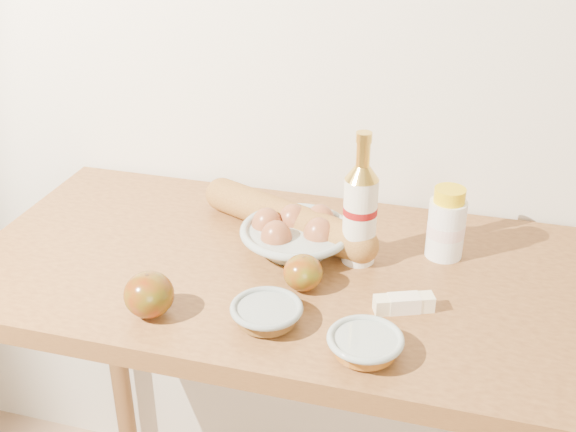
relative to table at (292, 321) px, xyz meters
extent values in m
cube|color=silver|center=(0.00, 0.33, 0.52)|extent=(3.50, 0.02, 2.60)
cube|color=#976230|center=(0.00, 0.00, 0.10)|extent=(1.20, 0.60, 0.04)
cylinder|color=brown|center=(-0.55, 0.25, -0.35)|extent=(0.05, 0.05, 0.86)
cylinder|color=brown|center=(0.55, 0.25, -0.35)|extent=(0.05, 0.05, 0.86)
cylinder|color=beige|center=(0.11, 0.05, 0.21)|extent=(0.08, 0.08, 0.17)
cylinder|color=maroon|center=(0.11, 0.05, 0.23)|extent=(0.08, 0.08, 0.01)
cone|color=gold|center=(0.11, 0.05, 0.30)|extent=(0.08, 0.08, 0.03)
cylinder|color=gold|center=(0.11, 0.05, 0.34)|extent=(0.03, 0.03, 0.04)
cylinder|color=gold|center=(0.11, 0.05, 0.37)|extent=(0.04, 0.04, 0.02)
cylinder|color=white|center=(0.26, 0.12, 0.18)|extent=(0.09, 0.09, 0.11)
cylinder|color=beige|center=(0.26, 0.12, 0.18)|extent=(0.09, 0.09, 0.02)
cylinder|color=yellow|center=(0.26, 0.12, 0.25)|extent=(0.08, 0.08, 0.03)
torus|color=#97A59E|center=(-0.01, 0.06, 0.16)|extent=(0.28, 0.28, 0.02)
ellipsoid|color=brown|center=(-0.04, 0.02, 0.16)|extent=(0.08, 0.08, 0.07)
ellipsoid|color=brown|center=(0.04, 0.06, 0.16)|extent=(0.08, 0.08, 0.07)
ellipsoid|color=brown|center=(-0.03, 0.10, 0.16)|extent=(0.08, 0.08, 0.07)
ellipsoid|color=brown|center=(-0.07, 0.07, 0.16)|extent=(0.08, 0.08, 0.07)
ellipsoid|color=brown|center=(0.02, 0.11, 0.16)|extent=(0.08, 0.08, 0.07)
cylinder|color=#AB7534|center=(-0.04, 0.12, 0.16)|extent=(0.35, 0.20, 0.07)
sphere|color=#AB7534|center=(-0.20, 0.18, 0.16)|extent=(0.09, 0.09, 0.07)
sphere|color=#AB7534|center=(0.12, 0.05, 0.16)|extent=(0.09, 0.09, 0.07)
ellipsoid|color=#800707|center=(-0.19, -0.21, 0.16)|extent=(0.10, 0.10, 0.08)
cylinder|color=#462D17|center=(-0.19, -0.21, 0.19)|extent=(0.01, 0.01, 0.01)
ellipsoid|color=#950B08|center=(0.04, -0.06, 0.16)|extent=(0.08, 0.08, 0.06)
cylinder|color=#51361B|center=(0.04, -0.06, 0.18)|extent=(0.01, 0.01, 0.01)
torus|color=gray|center=(0.01, -0.18, 0.15)|extent=(0.14, 0.14, 0.01)
cylinder|color=brown|center=(0.01, -0.18, 0.14)|extent=(0.11, 0.11, 0.02)
torus|color=#98A6A0|center=(0.17, -0.21, 0.15)|extent=(0.13, 0.13, 0.01)
cylinder|color=brown|center=(0.17, -0.21, 0.14)|extent=(0.11, 0.11, 0.02)
cube|color=#F5E9BD|center=(0.21, -0.08, 0.14)|extent=(0.10, 0.06, 0.03)
cube|color=#F2E5CD|center=(0.21, -0.08, 0.14)|extent=(0.06, 0.05, 0.03)
camera|label=1|loc=(0.30, -1.09, 0.83)|focal=45.00mm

